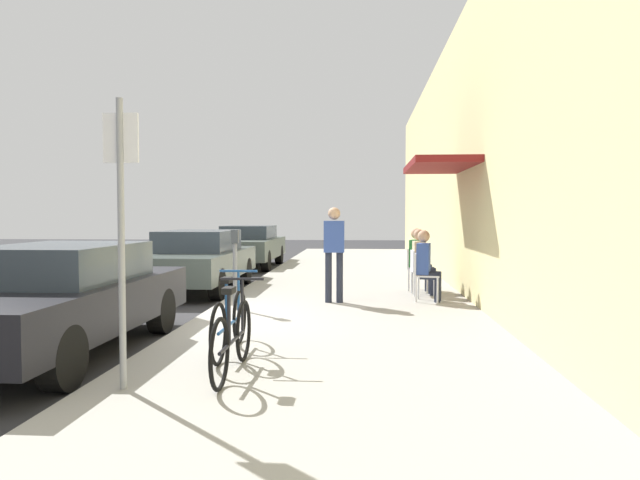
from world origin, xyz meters
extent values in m
plane|color=#2D2D30|center=(0.00, 0.00, 0.00)|extent=(60.00, 60.00, 0.00)
cube|color=#9E9B93|center=(2.25, 2.00, 0.06)|extent=(4.50, 32.00, 0.12)
cube|color=beige|center=(4.65, 2.00, 2.85)|extent=(0.30, 32.00, 5.70)
cube|color=maroon|center=(3.95, 2.23, 2.60)|extent=(1.10, 2.80, 0.12)
cube|color=black|center=(-1.10, -2.03, 0.60)|extent=(1.80, 4.40, 0.56)
cube|color=#333D47|center=(-1.10, -1.88, 1.10)|extent=(1.48, 2.11, 0.44)
cylinder|color=black|center=(-0.31, -0.67, 0.32)|extent=(0.22, 0.64, 0.64)
cylinder|color=black|center=(-1.89, -0.67, 0.32)|extent=(0.22, 0.64, 0.64)
cylinder|color=black|center=(-0.31, -3.40, 0.32)|extent=(0.22, 0.64, 0.64)
cube|color=#47514C|center=(-1.10, 3.89, 0.60)|extent=(1.80, 4.40, 0.56)
cube|color=#333D47|center=(-1.10, 4.04, 1.11)|extent=(1.48, 2.11, 0.45)
cylinder|color=black|center=(-0.31, 5.25, 0.32)|extent=(0.22, 0.64, 0.64)
cylinder|color=black|center=(-1.89, 5.25, 0.32)|extent=(0.22, 0.64, 0.64)
cylinder|color=black|center=(-0.31, 2.52, 0.32)|extent=(0.22, 0.64, 0.64)
cylinder|color=black|center=(-1.89, 2.52, 0.32)|extent=(0.22, 0.64, 0.64)
cube|color=#47514C|center=(-1.10, 9.71, 0.62)|extent=(1.80, 4.40, 0.60)
cube|color=#333D47|center=(-1.10, 9.86, 1.13)|extent=(1.48, 2.11, 0.42)
cylinder|color=black|center=(-0.31, 11.08, 0.32)|extent=(0.22, 0.64, 0.64)
cylinder|color=black|center=(-1.89, 11.08, 0.32)|extent=(0.22, 0.64, 0.64)
cylinder|color=black|center=(-0.31, 8.35, 0.32)|extent=(0.22, 0.64, 0.64)
cylinder|color=black|center=(-1.89, 8.35, 0.32)|extent=(0.22, 0.64, 0.64)
cylinder|color=slate|center=(0.45, 0.74, 0.67)|extent=(0.07, 0.07, 1.10)
cube|color=#383D42|center=(0.45, 0.74, 1.33)|extent=(0.12, 0.10, 0.22)
cylinder|color=gray|center=(0.40, -3.66, 1.42)|extent=(0.06, 0.06, 2.60)
cube|color=white|center=(0.40, -3.64, 2.37)|extent=(0.32, 0.02, 0.44)
torus|color=black|center=(1.28, -2.60, 0.45)|extent=(0.04, 0.66, 0.66)
torus|color=black|center=(1.28, -3.65, 0.45)|extent=(0.04, 0.66, 0.66)
cylinder|color=black|center=(1.28, -3.13, 0.45)|extent=(0.04, 1.05, 0.04)
cylinder|color=black|center=(1.28, -3.28, 0.70)|extent=(0.04, 0.04, 0.50)
cube|color=black|center=(1.28, -3.28, 0.97)|extent=(0.10, 0.20, 0.06)
cylinder|color=black|center=(1.28, -2.65, 0.73)|extent=(0.03, 0.03, 0.56)
cylinder|color=black|center=(1.28, -2.65, 1.01)|extent=(0.46, 0.03, 0.03)
torus|color=black|center=(1.06, -1.75, 0.45)|extent=(0.04, 0.66, 0.66)
torus|color=black|center=(1.06, -2.80, 0.45)|extent=(0.04, 0.66, 0.66)
cylinder|color=#1E4C8C|center=(1.06, -2.28, 0.45)|extent=(0.04, 1.05, 0.04)
cylinder|color=#1E4C8C|center=(1.06, -2.43, 0.70)|extent=(0.04, 0.04, 0.50)
cube|color=black|center=(1.06, -2.43, 0.97)|extent=(0.10, 0.20, 0.06)
cylinder|color=#1E4C8C|center=(1.06, -1.80, 0.73)|extent=(0.03, 0.03, 0.56)
cylinder|color=#1E4C8C|center=(1.06, -1.80, 1.01)|extent=(0.46, 0.03, 0.03)
cylinder|color=silver|center=(3.96, 2.07, 0.34)|extent=(0.04, 0.04, 0.45)
cylinder|color=silver|center=(3.88, 1.70, 0.34)|extent=(0.04, 0.04, 0.45)
cylinder|color=silver|center=(3.59, 2.15, 0.34)|extent=(0.04, 0.04, 0.45)
cylinder|color=silver|center=(3.51, 1.78, 0.34)|extent=(0.04, 0.04, 0.45)
cube|color=silver|center=(3.74, 1.92, 0.59)|extent=(0.52, 0.52, 0.03)
cube|color=silver|center=(3.54, 1.97, 0.79)|extent=(0.12, 0.44, 0.40)
cylinder|color=#232838|center=(3.93, 1.98, 0.35)|extent=(0.11, 0.11, 0.47)
cylinder|color=#232838|center=(3.81, 2.01, 0.59)|extent=(0.38, 0.21, 0.14)
cylinder|color=#232838|center=(3.89, 1.79, 0.35)|extent=(0.11, 0.11, 0.47)
cylinder|color=#232838|center=(3.76, 1.81, 0.59)|extent=(0.38, 0.21, 0.14)
cube|color=#334C99|center=(3.66, 1.94, 0.89)|extent=(0.29, 0.40, 0.56)
sphere|color=tan|center=(3.66, 1.94, 1.30)|extent=(0.22, 0.22, 0.22)
cylinder|color=silver|center=(3.92, 2.98, 0.34)|extent=(0.04, 0.04, 0.45)
cylinder|color=silver|center=(3.93, 2.60, 0.34)|extent=(0.04, 0.04, 0.45)
cylinder|color=silver|center=(3.54, 2.96, 0.34)|extent=(0.04, 0.04, 0.45)
cylinder|color=silver|center=(3.55, 2.58, 0.34)|extent=(0.04, 0.04, 0.45)
cube|color=silver|center=(3.74, 2.78, 0.59)|extent=(0.46, 0.46, 0.03)
cube|color=silver|center=(3.53, 2.77, 0.79)|extent=(0.05, 0.44, 0.40)
cylinder|color=#232838|center=(3.91, 2.89, 0.35)|extent=(0.11, 0.11, 0.47)
cylinder|color=#232838|center=(3.78, 2.88, 0.59)|extent=(0.37, 0.16, 0.14)
cylinder|color=#232838|center=(3.92, 2.69, 0.35)|extent=(0.11, 0.11, 0.47)
cylinder|color=#232838|center=(3.79, 2.68, 0.59)|extent=(0.37, 0.16, 0.14)
cube|color=#CCB28C|center=(3.66, 2.78, 0.89)|extent=(0.24, 0.37, 0.56)
sphere|color=tan|center=(3.66, 2.78, 1.30)|extent=(0.22, 0.22, 0.22)
cylinder|color=silver|center=(3.97, 3.56, 0.34)|extent=(0.04, 0.04, 0.45)
cylinder|color=silver|center=(3.86, 3.19, 0.34)|extent=(0.04, 0.04, 0.45)
cylinder|color=silver|center=(3.61, 3.66, 0.34)|extent=(0.04, 0.04, 0.45)
cylinder|color=silver|center=(3.50, 3.30, 0.34)|extent=(0.04, 0.04, 0.45)
cube|color=silver|center=(3.74, 3.43, 0.59)|extent=(0.55, 0.55, 0.03)
cube|color=silver|center=(3.54, 3.49, 0.79)|extent=(0.15, 0.43, 0.40)
cylinder|color=#232838|center=(3.94, 3.47, 0.35)|extent=(0.11, 0.11, 0.47)
cylinder|color=#232838|center=(3.81, 3.51, 0.59)|extent=(0.38, 0.24, 0.14)
cylinder|color=#232838|center=(3.88, 3.28, 0.35)|extent=(0.11, 0.11, 0.47)
cylinder|color=#232838|center=(3.76, 3.32, 0.59)|extent=(0.38, 0.24, 0.14)
cube|color=#267233|center=(3.66, 3.45, 0.89)|extent=(0.31, 0.41, 0.56)
sphere|color=tan|center=(3.66, 3.45, 1.30)|extent=(0.22, 0.22, 0.22)
cylinder|color=#232838|center=(1.95, 1.63, 0.57)|extent=(0.12, 0.12, 0.90)
cylinder|color=#232838|center=(2.15, 1.63, 0.57)|extent=(0.12, 0.12, 0.90)
cube|color=#334C99|center=(2.05, 1.63, 1.30)|extent=(0.36, 0.22, 0.56)
sphere|color=tan|center=(2.05, 1.63, 1.71)|extent=(0.22, 0.22, 0.22)
camera|label=1|loc=(2.54, -8.69, 1.69)|focal=32.63mm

